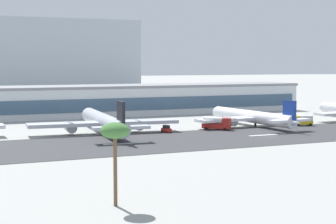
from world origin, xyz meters
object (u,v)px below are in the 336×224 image
object	(u,v)px
service_box_truck_2	(303,120)
service_fuel_truck_0	(217,123)
terminal_building	(121,100)
airliner_navy_tail_gate_2	(255,117)
service_baggage_tug_1	(166,129)
airliner_black_tail_gate_1	(105,122)
distant_hotel_block	(13,59)
palm_tree_1	(115,133)

from	to	relation	value
service_box_truck_2	service_fuel_truck_0	bearing A→B (deg)	11.25
terminal_building	service_fuel_truck_0	distance (m)	59.69
airliner_navy_tail_gate_2	service_baggage_tug_1	distance (m)	32.00
service_baggage_tug_1	airliner_black_tail_gate_1	bearing A→B (deg)	-114.49
airliner_black_tail_gate_1	service_baggage_tug_1	bearing A→B (deg)	-99.13
terminal_building	distant_hotel_block	bearing A→B (deg)	104.30
service_box_truck_2	distant_hotel_block	bearing A→B (deg)	-54.09
distant_hotel_block	palm_tree_1	world-z (taller)	distant_hotel_block
terminal_building	airliner_black_tail_gate_1	xyz separation A→B (m)	(-22.92, -54.82, -2.40)
airliner_black_tail_gate_1	airliner_navy_tail_gate_2	world-z (taller)	airliner_black_tail_gate_1
airliner_navy_tail_gate_2	service_baggage_tug_1	xyz separation A→B (m)	(-31.77, -3.25, -1.89)
palm_tree_1	service_box_truck_2	bearing A→B (deg)	39.71
distant_hotel_block	service_fuel_truck_0	size ratio (longest dim) A/B	17.62
terminal_building	service_baggage_tug_1	size ratio (longest dim) A/B	43.57
terminal_building	service_box_truck_2	xyz separation A→B (m)	(41.06, -59.86, -3.96)
airliner_black_tail_gate_1	service_baggage_tug_1	distance (m)	17.66
terminal_building	service_baggage_tug_1	distance (m)	59.35
service_box_truck_2	terminal_building	bearing A→B (deg)	-42.00
terminal_building	airliner_navy_tail_gate_2	distance (m)	61.42
service_box_truck_2	airliner_black_tail_gate_1	bearing A→B (deg)	9.05
terminal_building	service_fuel_truck_0	xyz separation A→B (m)	(10.55, -58.63, -3.72)
distant_hotel_block	service_baggage_tug_1	size ratio (longest dim) A/B	40.20
distant_hotel_block	palm_tree_1	distance (m)	236.74
airliner_navy_tail_gate_2	service_box_truck_2	world-z (taller)	airliner_navy_tail_gate_2
airliner_navy_tail_gate_2	service_baggage_tug_1	size ratio (longest dim) A/B	12.80
service_fuel_truck_0	terminal_building	bearing A→B (deg)	144.93
service_fuel_truck_0	service_baggage_tug_1	size ratio (longest dim) A/B	2.28
service_baggage_tug_1	palm_tree_1	xyz separation A→B (m)	(-38.23, -71.73, 9.20)
service_fuel_truck_0	service_box_truck_2	distance (m)	30.53
terminal_building	service_box_truck_2	distance (m)	72.69
distant_hotel_block	airliner_black_tail_gate_1	distance (m)	161.16
airliner_black_tail_gate_1	airliner_navy_tail_gate_2	distance (m)	48.81
airliner_black_tail_gate_1	palm_tree_1	size ratio (longest dim) A/B	4.28
distant_hotel_block	service_box_truck_2	distance (m)	179.62
airliner_black_tail_gate_1	airliner_navy_tail_gate_2	bearing A→B (deg)	-86.69
terminal_building	distant_hotel_block	xyz separation A→B (m)	(-26.81, 105.20, 16.35)
terminal_building	service_box_truck_2	world-z (taller)	terminal_building
distant_hotel_block	service_baggage_tug_1	distance (m)	166.73
service_box_truck_2	palm_tree_1	world-z (taller)	palm_tree_1
airliner_black_tail_gate_1	palm_tree_1	bearing A→B (deg)	168.62
service_fuel_truck_0	palm_tree_1	bearing A→B (deg)	-82.49
terminal_building	distant_hotel_block	size ratio (longest dim) A/B	1.08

